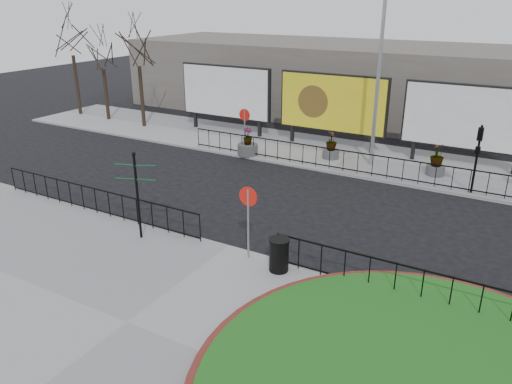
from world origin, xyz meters
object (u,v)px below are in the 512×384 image
Objects in this scene: billboard_mid at (332,103)px; litter_bin at (279,255)px; planter_a at (248,146)px; planter_c at (436,162)px; fingerpost_sign at (137,187)px; lamp_post at (379,70)px; planter_b at (331,148)px.

litter_bin is at bearing -74.64° from billboard_mid.
billboard_mid reaches higher than planter_a.
planter_c is (2.41, 11.65, 0.11)m from litter_bin.
fingerpost_sign is 14.35m from planter_c.
litter_bin is at bearing -86.40° from lamp_post.
planter_c reaches higher than planter_b.
billboard_mid reaches higher than planter_b.
lamp_post reaches higher than litter_bin.
fingerpost_sign is at bearing -101.14° from planter_b.
fingerpost_sign is 2.04× the size of planter_c.
lamp_post is 6.32× the size of planter_a.
litter_bin is (3.74, -13.62, -1.93)m from billboard_mid.
litter_bin is 12.28m from planter_a.
planter_c reaches higher than litter_bin.
billboard_mid is 0.67× the size of lamp_post.
lamp_post reaches higher than planter_a.
billboard_mid is 4.00× the size of planter_c.
lamp_post is at bearing 14.19° from planter_a.
fingerpost_sign reaches higher than planter_c.
billboard_mid is 4.23m from lamp_post.
lamp_post is 5.13m from planter_c.
litter_bin is 11.89m from planter_c.
planter_a is 0.94× the size of planter_c.
fingerpost_sign is (-1.55, -14.01, -0.57)m from billboard_mid.
planter_a is at bearing -170.41° from planter_c.
planter_b is at bearing 104.07° from litter_bin.
litter_bin is at bearing -13.16° from fingerpost_sign.
lamp_post reaches higher than fingerpost_sign.
lamp_post is 12.39m from litter_bin.
billboard_mid is at bearing 146.75° from lamp_post.
fingerpost_sign is 5.48m from litter_bin.
fingerpost_sign is at bearing -80.37° from planter_a.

